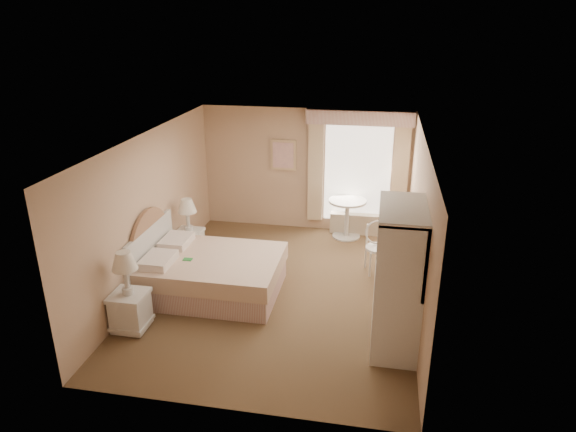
% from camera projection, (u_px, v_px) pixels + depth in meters
% --- Properties ---
extents(room, '(4.21, 5.51, 2.51)m').
position_uv_depth(room, '(279.00, 219.00, 7.87)').
color(room, brown).
rests_on(room, ground).
extents(window, '(2.05, 0.22, 2.51)m').
position_uv_depth(window, '(357.00, 170.00, 10.09)').
color(window, white).
rests_on(window, room).
extents(framed_art, '(0.52, 0.04, 0.62)m').
position_uv_depth(framed_art, '(283.00, 155.00, 10.32)').
color(framed_art, tan).
rests_on(framed_art, room).
extents(bed, '(2.12, 1.64, 1.45)m').
position_uv_depth(bed, '(207.00, 272.00, 8.18)').
color(bed, tan).
rests_on(bed, room).
extents(nightstand_near, '(0.49, 0.49, 1.18)m').
position_uv_depth(nightstand_near, '(129.00, 301.00, 7.15)').
color(nightstand_near, white).
rests_on(nightstand_near, room).
extents(nightstand_far, '(0.47, 0.47, 1.13)m').
position_uv_depth(nightstand_far, '(189.00, 237.00, 9.29)').
color(nightstand_far, white).
rests_on(nightstand_far, room).
extents(round_table, '(0.74, 0.74, 0.79)m').
position_uv_depth(round_table, '(347.00, 212.00, 10.18)').
color(round_table, silver).
rests_on(round_table, room).
extents(cafe_chair, '(0.53, 0.53, 0.90)m').
position_uv_depth(cafe_chair, '(378.00, 243.00, 8.82)').
color(cafe_chair, silver).
rests_on(cafe_chair, room).
extents(armoire, '(0.59, 1.18, 1.97)m').
position_uv_depth(armoire, '(398.00, 289.00, 6.73)').
color(armoire, white).
rests_on(armoire, room).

